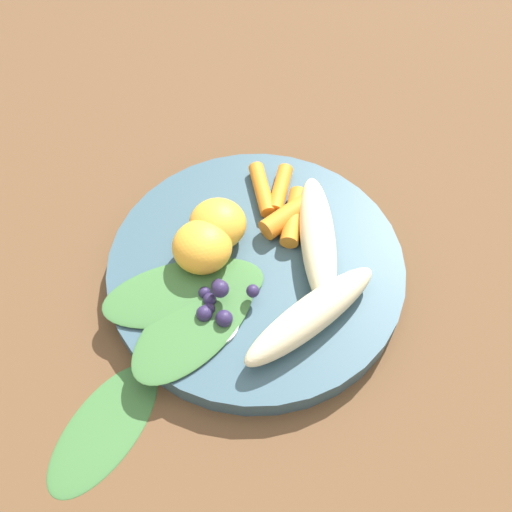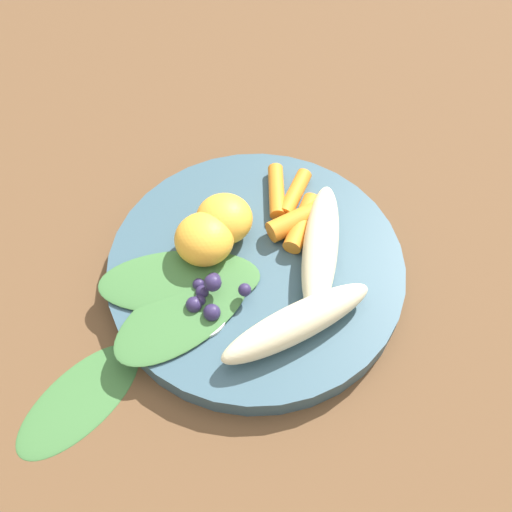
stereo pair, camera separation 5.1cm
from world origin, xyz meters
The scene contains 15 objects.
ground_plane centered at (0.00, 0.00, 0.00)m, with size 2.40×2.40×0.00m, color brown.
bowl centered at (0.00, 0.00, 0.01)m, with size 0.26×0.26×0.02m, color #385666.
banana_peeled_left centered at (-0.05, -0.02, 0.04)m, with size 0.14×0.03×0.03m, color beige.
banana_peeled_right centered at (-0.05, 0.06, 0.04)m, with size 0.14×0.03×0.03m, color beige.
orange_segment_near centered at (0.05, 0.00, 0.04)m, with size 0.05×0.05×0.04m, color #F4A833.
orange_segment_far centered at (0.04, -0.03, 0.04)m, with size 0.05×0.05×0.04m, color #F4A833.
carrot_front centered at (-0.03, -0.05, 0.03)m, with size 0.02×0.02×0.06m, color orange.
carrot_mid_left centered at (-0.03, -0.05, 0.03)m, with size 0.02×0.02×0.05m, color orange.
carrot_mid_right centered at (-0.02, -0.08, 0.03)m, with size 0.01×0.01×0.05m, color orange.
carrot_rear centered at (0.00, -0.08, 0.03)m, with size 0.01×0.01×0.06m, color orange.
blueberry_pile centered at (0.03, 0.05, 0.03)m, with size 0.05×0.04×0.03m.
coconut_shred_patch centered at (0.03, 0.06, 0.02)m, with size 0.04×0.04×0.00m, color white.
kale_leaf_left centered at (0.06, 0.04, 0.02)m, with size 0.14×0.06×0.01m, color #3D7038.
kale_leaf_right centered at (0.05, 0.06, 0.02)m, with size 0.13×0.06×0.01m, color #3D7038.
kale_leaf_stray centered at (0.11, 0.15, 0.00)m, with size 0.12×0.05×0.01m, color #3D7038.
Camera 2 is at (-0.07, 0.28, 0.46)m, focal length 41.68 mm.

